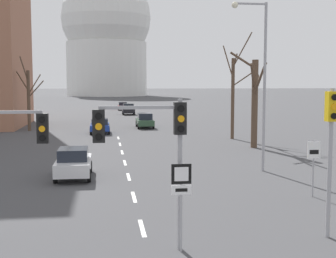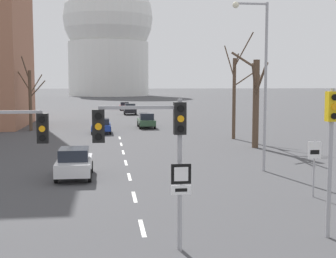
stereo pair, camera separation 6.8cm
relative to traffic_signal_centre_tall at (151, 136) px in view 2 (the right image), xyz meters
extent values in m
cube|color=silver|center=(-0.11, 2.23, -3.48)|extent=(0.16, 2.00, 0.01)
cube|color=silver|center=(-0.11, 6.73, -3.48)|extent=(0.16, 2.00, 0.01)
cube|color=silver|center=(-0.11, 11.23, -3.48)|extent=(0.16, 2.00, 0.01)
cube|color=silver|center=(-0.11, 15.73, -3.48)|extent=(0.16, 2.00, 0.01)
cube|color=silver|center=(-0.11, 20.23, -3.48)|extent=(0.16, 2.00, 0.01)
cube|color=silver|center=(-0.11, 24.73, -3.48)|extent=(0.16, 2.00, 0.01)
cube|color=silver|center=(-0.11, 29.23, -3.48)|extent=(0.16, 2.00, 0.01)
cylinder|color=#9E9EA3|center=(0.86, 0.01, -1.19)|extent=(0.14, 0.14, 4.58)
cube|color=black|center=(0.86, 0.01, 0.52)|extent=(0.36, 0.28, 0.96)
cylinder|color=black|center=(0.86, -0.16, 0.82)|extent=(0.20, 0.06, 0.20)
cylinder|color=orange|center=(0.86, -0.16, 0.52)|extent=(0.20, 0.06, 0.20)
cylinder|color=black|center=(0.86, -0.16, 0.22)|extent=(0.20, 0.06, 0.20)
cube|color=#9E9EA3|center=(-0.33, 0.01, 0.85)|extent=(2.39, 0.10, 0.10)
cube|color=black|center=(-1.53, 0.01, 0.32)|extent=(0.36, 0.28, 0.96)
cylinder|color=black|center=(-1.53, -0.16, 0.62)|extent=(0.20, 0.06, 0.20)
cylinder|color=orange|center=(-1.53, -0.16, 0.32)|extent=(0.20, 0.06, 0.20)
cylinder|color=black|center=(-1.53, -0.16, 0.02)|extent=(0.20, 0.06, 0.20)
cylinder|color=#9E9EA3|center=(5.86, 0.45, -1.04)|extent=(0.14, 0.14, 4.88)
cube|color=yellow|center=(5.86, 0.45, 0.82)|extent=(0.36, 0.28, 0.96)
cylinder|color=black|center=(5.86, 0.28, 1.11)|extent=(0.20, 0.06, 0.20)
cylinder|color=orange|center=(5.86, 0.28, 0.82)|extent=(0.20, 0.06, 0.20)
cylinder|color=black|center=(5.86, 0.28, 0.52)|extent=(0.20, 0.06, 0.20)
cube|color=#9E9EA3|center=(-4.24, 1.72, 0.64)|extent=(1.81, 0.10, 0.10)
cube|color=black|center=(-3.34, 1.72, 0.11)|extent=(0.36, 0.28, 0.96)
cylinder|color=black|center=(-3.34, 1.55, 0.41)|extent=(0.20, 0.06, 0.20)
cylinder|color=orange|center=(-3.34, 1.55, 0.11)|extent=(0.20, 0.06, 0.20)
cylinder|color=black|center=(-3.34, 1.55, -0.19)|extent=(0.20, 0.06, 0.20)
cylinder|color=#9E9EA3|center=(0.87, -0.19, -2.13)|extent=(0.07, 0.07, 2.72)
cube|color=black|center=(0.87, -0.21, -1.12)|extent=(0.60, 0.03, 0.60)
cube|color=white|center=(0.87, -0.23, -1.12)|extent=(0.42, 0.01, 0.42)
cube|color=white|center=(0.87, -0.21, -1.60)|extent=(0.60, 0.03, 0.28)
cube|color=black|center=(0.87, -0.23, -1.60)|extent=(0.36, 0.01, 0.10)
cylinder|color=#9E9EA3|center=(7.78, 5.71, -2.22)|extent=(0.07, 0.07, 2.54)
cube|color=white|center=(7.78, 5.69, -1.38)|extent=(0.60, 0.03, 0.76)
cube|color=black|center=(7.78, 5.67, -1.47)|extent=(0.42, 0.01, 0.19)
cylinder|color=#9E9EA3|center=(7.64, 11.89, 1.27)|extent=(0.16, 0.16, 9.50)
cube|color=#9E9EA3|center=(6.75, 11.89, 5.92)|extent=(1.79, 0.10, 0.10)
sphere|color=#F2EAC6|center=(5.85, 11.89, 5.84)|extent=(0.36, 0.36, 0.36)
cube|color=silver|center=(-3.02, 11.40, -2.81)|extent=(1.78, 4.03, 0.67)
cube|color=#1E232D|center=(-3.02, 11.20, -2.17)|extent=(1.51, 1.93, 0.60)
cylinder|color=black|center=(-3.86, 12.65, -3.14)|extent=(0.18, 0.68, 0.68)
cylinder|color=black|center=(-2.18, 12.65, -3.14)|extent=(0.18, 0.68, 0.68)
cylinder|color=black|center=(-3.86, 10.15, -3.14)|extent=(0.18, 0.68, 0.68)
cylinder|color=black|center=(-2.18, 10.15, -3.14)|extent=(0.18, 0.68, 0.68)
cube|color=black|center=(2.46, 60.71, -2.81)|extent=(1.87, 3.80, 0.72)
cube|color=#1E232D|center=(2.46, 60.52, -2.09)|extent=(1.59, 1.82, 0.72)
cylinder|color=black|center=(1.58, 61.89, -3.17)|extent=(0.18, 0.62, 0.62)
cylinder|color=black|center=(3.35, 61.89, -3.17)|extent=(0.18, 0.62, 0.62)
cylinder|color=black|center=(1.58, 59.53, -3.17)|extent=(0.18, 0.62, 0.62)
cylinder|color=black|center=(3.35, 59.53, -3.17)|extent=(0.18, 0.62, 0.62)
cube|color=navy|center=(-1.81, 33.46, -2.84)|extent=(1.86, 3.94, 0.57)
cube|color=#1E232D|center=(-1.81, 33.26, -2.27)|extent=(1.58, 1.89, 0.57)
cylinder|color=black|center=(-2.69, 34.68, -3.13)|extent=(0.18, 0.71, 0.71)
cylinder|color=black|center=(-0.93, 34.68, -3.13)|extent=(0.18, 0.71, 0.71)
cylinder|color=black|center=(-2.69, 32.24, -3.13)|extent=(0.18, 0.71, 0.71)
cylinder|color=black|center=(-0.93, 32.24, -3.13)|extent=(0.18, 0.71, 0.71)
cube|color=#2D4C33|center=(3.15, 38.68, -2.83)|extent=(1.76, 4.59, 0.61)
cube|color=#1E232D|center=(3.15, 38.45, -2.17)|extent=(1.50, 2.20, 0.71)
cylinder|color=black|center=(2.32, 40.10, -3.14)|extent=(0.18, 0.70, 0.70)
cylinder|color=black|center=(3.99, 40.10, -3.14)|extent=(0.18, 0.70, 0.70)
cylinder|color=black|center=(2.32, 37.26, -3.14)|extent=(0.18, 0.70, 0.70)
cylinder|color=black|center=(3.99, 37.26, -3.14)|extent=(0.18, 0.70, 0.70)
cube|color=maroon|center=(2.06, 73.18, -2.90)|extent=(1.70, 3.86, 0.57)
cube|color=#1E232D|center=(2.06, 72.99, -2.30)|extent=(1.45, 1.85, 0.63)
cylinder|color=black|center=(1.26, 74.38, -3.18)|extent=(0.18, 0.60, 0.60)
cylinder|color=black|center=(2.86, 74.38, -3.18)|extent=(0.18, 0.60, 0.60)
cylinder|color=black|center=(1.26, 71.99, -3.18)|extent=(0.18, 0.60, 0.60)
cylinder|color=black|center=(2.86, 71.99, -3.18)|extent=(0.18, 0.60, 0.60)
cylinder|color=brown|center=(10.22, 21.37, -0.07)|extent=(0.49, 0.49, 6.82)
cylinder|color=brown|center=(10.61, 22.09, 1.40)|extent=(0.85, 1.61, 1.73)
cylinder|color=brown|center=(9.29, 21.60, 3.28)|extent=(1.95, 0.72, 1.40)
cylinder|color=brown|center=(11.01, 22.19, 2.28)|extent=(1.55, 1.91, 1.97)
cylinder|color=brown|center=(10.06, 19.93, 1.72)|extent=(0.39, 2.98, 2.31)
cylinder|color=brown|center=(9.77, 20.58, 2.01)|extent=(0.96, 1.74, 2.03)
cylinder|color=brown|center=(-9.21, 36.99, -0.31)|extent=(0.33, 0.33, 6.34)
cylinder|color=brown|center=(-8.66, 38.03, 1.51)|extent=(0.99, 2.23, 2.00)
cylinder|color=brown|center=(-9.44, 36.01, 2.99)|extent=(0.51, 2.06, 2.45)
cylinder|color=brown|center=(-8.38, 36.72, 0.92)|extent=(1.72, 0.72, 1.82)
cylinder|color=brown|center=(-10.00, 37.75, 1.90)|extent=(1.53, 1.71, 2.09)
cylinder|color=brown|center=(10.10, 27.21, 0.13)|extent=(0.31, 0.31, 7.24)
cylinder|color=brown|center=(10.78, 26.66, 4.48)|extent=(1.41, 1.22, 3.00)
cylinder|color=brown|center=(9.81, 27.90, 3.46)|extent=(0.66, 1.48, 3.01)
cylinder|color=brown|center=(10.92, 26.70, 1.94)|extent=(1.59, 1.26, 1.32)
cylinder|color=brown|center=(9.90, 26.04, 3.24)|extent=(0.38, 2.40, 1.59)
cylinder|color=silver|center=(-0.11, 171.18, 6.85)|extent=(30.99, 30.99, 20.66)
sphere|color=silver|center=(-0.11, 171.18, 26.65)|extent=(34.44, 34.44, 34.44)
camera|label=1|loc=(-1.37, -13.64, 1.57)|focal=50.00mm
camera|label=2|loc=(-1.30, -13.65, 1.57)|focal=50.00mm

